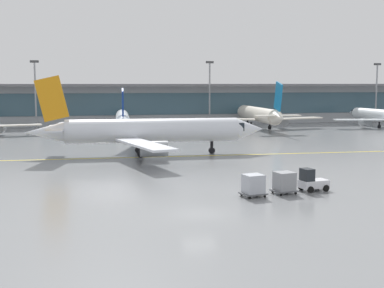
{
  "coord_description": "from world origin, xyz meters",
  "views": [
    {
      "loc": [
        -8.07,
        -37.39,
        9.8
      ],
      "look_at": [
        3.32,
        19.26,
        3.0
      ],
      "focal_mm": 48.61,
      "sensor_mm": 36.0,
      "label": 1
    }
  ],
  "objects_px": {
    "cargo_dolly_trailing": "(253,185)",
    "taxiing_regional_jet": "(150,131)",
    "baggage_tug": "(312,181)",
    "apron_light_mast_1": "(35,92)",
    "apron_light_mast_2": "(210,91)",
    "gate_airplane_2": "(122,119)",
    "cargo_dolly_lead": "(284,182)",
    "apron_light_mast_3": "(376,90)",
    "gate_airplane_3": "(259,115)",
    "gate_airplane_4": "(383,116)"
  },
  "relations": [
    {
      "from": "gate_airplane_3",
      "to": "taxiing_regional_jet",
      "type": "bearing_deg",
      "value": 143.25
    },
    {
      "from": "cargo_dolly_trailing",
      "to": "taxiing_regional_jet",
      "type": "bearing_deg",
      "value": 89.86
    },
    {
      "from": "baggage_tug",
      "to": "apron_light_mast_2",
      "type": "xyz_separation_m",
      "value": [
        7.75,
        73.41,
        7.19
      ]
    },
    {
      "from": "apron_light_mast_3",
      "to": "baggage_tug",
      "type": "bearing_deg",
      "value": -124.28
    },
    {
      "from": "baggage_tug",
      "to": "cargo_dolly_lead",
      "type": "bearing_deg",
      "value": 180.0
    },
    {
      "from": "baggage_tug",
      "to": "apron_light_mast_1",
      "type": "relative_size",
      "value": 0.19
    },
    {
      "from": "apron_light_mast_3",
      "to": "cargo_dolly_lead",
      "type": "bearing_deg",
      "value": -125.58
    },
    {
      "from": "gate_airplane_2",
      "to": "baggage_tug",
      "type": "bearing_deg",
      "value": -164.47
    },
    {
      "from": "gate_airplane_3",
      "to": "cargo_dolly_trailing",
      "type": "height_order",
      "value": "gate_airplane_3"
    },
    {
      "from": "gate_airplane_4",
      "to": "apron_light_mast_2",
      "type": "distance_m",
      "value": 38.88
    },
    {
      "from": "taxiing_regional_jet",
      "to": "baggage_tug",
      "type": "distance_m",
      "value": 29.17
    },
    {
      "from": "taxiing_regional_jet",
      "to": "baggage_tug",
      "type": "height_order",
      "value": "taxiing_regional_jet"
    },
    {
      "from": "cargo_dolly_lead",
      "to": "apron_light_mast_2",
      "type": "xyz_separation_m",
      "value": [
        10.63,
        74.0,
        7.03
      ]
    },
    {
      "from": "apron_light_mast_1",
      "to": "cargo_dolly_lead",
      "type": "bearing_deg",
      "value": -68.83
    },
    {
      "from": "gate_airplane_3",
      "to": "cargo_dolly_lead",
      "type": "distance_m",
      "value": 65.76
    },
    {
      "from": "gate_airplane_3",
      "to": "gate_airplane_4",
      "type": "height_order",
      "value": "gate_airplane_3"
    },
    {
      "from": "gate_airplane_2",
      "to": "apron_light_mast_1",
      "type": "xyz_separation_m",
      "value": [
        -17.52,
        10.96,
        5.29
      ]
    },
    {
      "from": "baggage_tug",
      "to": "apron_light_mast_2",
      "type": "relative_size",
      "value": 0.19
    },
    {
      "from": "gate_airplane_3",
      "to": "cargo_dolly_lead",
      "type": "relative_size",
      "value": 12.8
    },
    {
      "from": "baggage_tug",
      "to": "taxiing_regional_jet",
      "type": "bearing_deg",
      "value": 101.97
    },
    {
      "from": "cargo_dolly_trailing",
      "to": "apron_light_mast_1",
      "type": "bearing_deg",
      "value": 97.23
    },
    {
      "from": "gate_airplane_2",
      "to": "cargo_dolly_trailing",
      "type": "distance_m",
      "value": 61.87
    },
    {
      "from": "apron_light_mast_2",
      "to": "cargo_dolly_trailing",
      "type": "bearing_deg",
      "value": -100.42
    },
    {
      "from": "cargo_dolly_lead",
      "to": "cargo_dolly_trailing",
      "type": "height_order",
      "value": "same"
    },
    {
      "from": "apron_light_mast_2",
      "to": "gate_airplane_2",
      "type": "bearing_deg",
      "value": -147.72
    },
    {
      "from": "taxiing_regional_jet",
      "to": "apron_light_mast_1",
      "type": "height_order",
      "value": "apron_light_mast_1"
    },
    {
      "from": "cargo_dolly_lead",
      "to": "apron_light_mast_3",
      "type": "relative_size",
      "value": 0.16
    },
    {
      "from": "apron_light_mast_2",
      "to": "apron_light_mast_3",
      "type": "bearing_deg",
      "value": -1.41
    },
    {
      "from": "taxiing_regional_jet",
      "to": "apron_light_mast_2",
      "type": "height_order",
      "value": "apron_light_mast_2"
    },
    {
      "from": "taxiing_regional_jet",
      "to": "apron_light_mast_1",
      "type": "bearing_deg",
      "value": 114.43
    },
    {
      "from": "gate_airplane_2",
      "to": "apron_light_mast_3",
      "type": "relative_size",
      "value": 1.85
    },
    {
      "from": "apron_light_mast_2",
      "to": "apron_light_mast_3",
      "type": "height_order",
      "value": "apron_light_mast_2"
    },
    {
      "from": "cargo_dolly_lead",
      "to": "apron_light_mast_2",
      "type": "relative_size",
      "value": 0.16
    },
    {
      "from": "cargo_dolly_lead",
      "to": "apron_light_mast_2",
      "type": "height_order",
      "value": "apron_light_mast_2"
    },
    {
      "from": "taxiing_regional_jet",
      "to": "apron_light_mast_3",
      "type": "distance_m",
      "value": 76.36
    },
    {
      "from": "apron_light_mast_1",
      "to": "apron_light_mast_2",
      "type": "xyz_separation_m",
      "value": [
        38.42,
        2.24,
        0.12
      ]
    },
    {
      "from": "gate_airplane_2",
      "to": "apron_light_mast_3",
      "type": "xyz_separation_m",
      "value": [
        62.49,
        12.18,
        5.31
      ]
    },
    {
      "from": "baggage_tug",
      "to": "apron_light_mast_3",
      "type": "relative_size",
      "value": 0.19
    },
    {
      "from": "cargo_dolly_trailing",
      "to": "cargo_dolly_lead",
      "type": "bearing_deg",
      "value": 0.0
    },
    {
      "from": "gate_airplane_2",
      "to": "cargo_dolly_lead",
      "type": "height_order",
      "value": "gate_airplane_2"
    },
    {
      "from": "gate_airplane_2",
      "to": "apron_light_mast_2",
      "type": "distance_m",
      "value": 25.31
    },
    {
      "from": "apron_light_mast_3",
      "to": "gate_airplane_3",
      "type": "bearing_deg",
      "value": -163.36
    },
    {
      "from": "baggage_tug",
      "to": "apron_light_mast_3",
      "type": "height_order",
      "value": "apron_light_mast_3"
    },
    {
      "from": "gate_airplane_4",
      "to": "cargo_dolly_trailing",
      "type": "bearing_deg",
      "value": 135.48
    },
    {
      "from": "gate_airplane_3",
      "to": "cargo_dolly_trailing",
      "type": "distance_m",
      "value": 67.31
    },
    {
      "from": "gate_airplane_4",
      "to": "apron_light_mast_2",
      "type": "bearing_deg",
      "value": 64.4
    },
    {
      "from": "baggage_tug",
      "to": "apron_light_mast_2",
      "type": "height_order",
      "value": "apron_light_mast_2"
    },
    {
      "from": "taxiing_regional_jet",
      "to": "cargo_dolly_trailing",
      "type": "relative_size",
      "value": 13.71
    },
    {
      "from": "gate_airplane_3",
      "to": "apron_light_mast_1",
      "type": "bearing_deg",
      "value": 80.22
    },
    {
      "from": "gate_airplane_2",
      "to": "gate_airplane_3",
      "type": "height_order",
      "value": "gate_airplane_3"
    }
  ]
}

